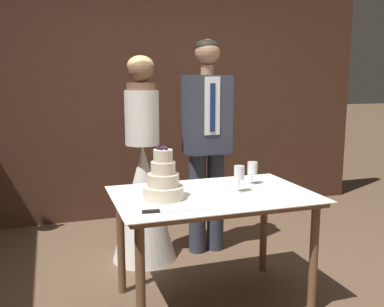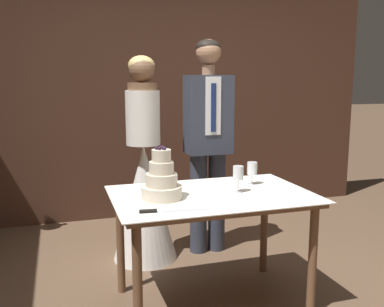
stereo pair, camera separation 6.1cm
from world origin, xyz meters
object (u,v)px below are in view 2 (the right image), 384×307
at_px(cake_table, 212,207).
at_px(tiered_cake, 162,181).
at_px(cake_knife, 161,211).
at_px(wine_glass_near, 238,174).
at_px(wine_glass_middle, 252,170).
at_px(groom, 208,136).
at_px(bride, 144,187).

height_order(cake_table, tiered_cake, tiered_cake).
xyz_separation_m(cake_knife, wine_glass_near, (0.59, 0.27, 0.12)).
height_order(cake_knife, wine_glass_near, wine_glass_near).
bearing_deg(cake_table, cake_knife, -145.52).
relative_size(tiered_cake, wine_glass_middle, 2.07).
distance_m(wine_glass_middle, groom, 0.74).
bearing_deg(bride, groom, -0.05).
bearing_deg(bride, cake_table, -72.14).
distance_m(tiered_cake, wine_glass_near, 0.52).
relative_size(wine_glass_near, bride, 0.10).
bearing_deg(cake_knife, tiered_cake, 81.37).
bearing_deg(cake_table, groom, 72.13).
relative_size(tiered_cake, wine_glass_near, 1.89).
bearing_deg(wine_glass_near, groom, 83.41).
bearing_deg(wine_glass_near, bride, 117.47).
distance_m(tiered_cake, wine_glass_middle, 0.73).
relative_size(cake_table, wine_glass_middle, 8.06).
bearing_deg(wine_glass_near, tiered_cake, -179.53).
height_order(bride, groom, groom).
bearing_deg(cake_table, bride, 107.86).
relative_size(wine_glass_near, wine_glass_middle, 1.10).
relative_size(cake_table, cake_knife, 3.24).
bearing_deg(groom, wine_glass_middle, -83.62).
bearing_deg(bride, cake_knife, -96.43).
relative_size(wine_glass_middle, groom, 0.09).
distance_m(cake_table, tiered_cake, 0.40).
bearing_deg(wine_glass_near, wine_glass_middle, 42.98).
distance_m(tiered_cake, bride, 0.93).
bearing_deg(tiered_cake, cake_knife, -104.75).
height_order(cake_table, wine_glass_middle, wine_glass_middle).
bearing_deg(wine_glass_near, cake_knife, -155.44).
xyz_separation_m(cake_knife, groom, (0.70, 1.16, 0.25)).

